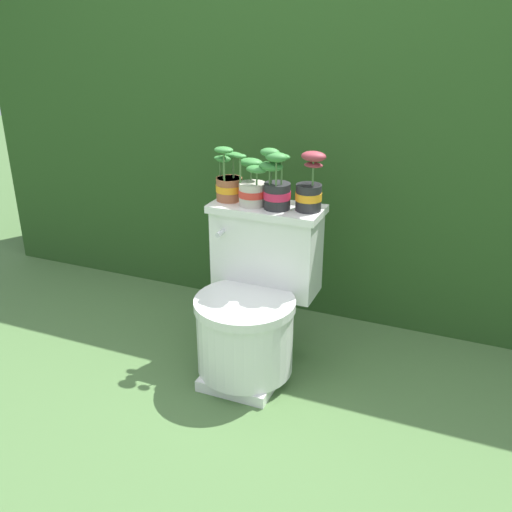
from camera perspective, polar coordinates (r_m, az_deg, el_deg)
ground_plane at (r=2.36m, az=0.11°, el=-12.98°), size 12.00×12.00×0.00m
hedge_backdrop at (r=2.97m, az=8.00°, el=10.37°), size 3.70×0.70×1.49m
toilet at (r=2.33m, az=-0.27°, el=-4.74°), size 0.46×0.54×0.68m
potted_plant_left at (r=2.35m, az=-2.75°, el=7.35°), size 0.13×0.13×0.23m
potted_plant_midleft at (r=2.29m, az=-0.37°, el=6.94°), size 0.15×0.13×0.21m
potted_plant_middle at (r=2.23m, az=2.02°, el=7.12°), size 0.12×0.12×0.25m
potted_plant_midright at (r=2.23m, az=5.37°, el=6.68°), size 0.12×0.10×0.24m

